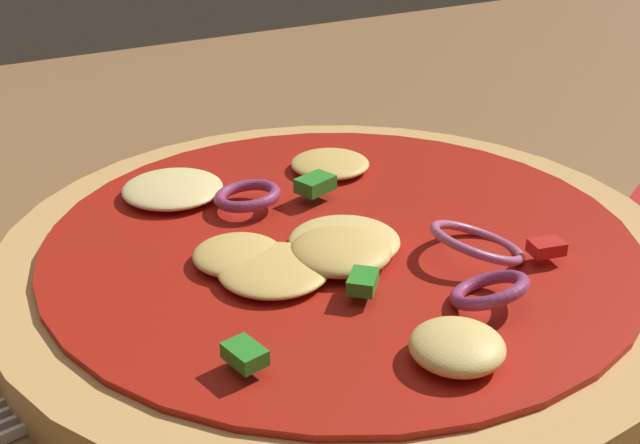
# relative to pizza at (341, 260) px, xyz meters

# --- Properties ---
(dining_table) EXTENTS (1.35, 0.83, 0.04)m
(dining_table) POSITION_rel_pizza_xyz_m (0.01, 0.00, -0.03)
(dining_table) COLOR brown
(dining_table) RESTS_ON ground
(pizza) EXTENTS (0.29, 0.29, 0.04)m
(pizza) POSITION_rel_pizza_xyz_m (0.00, 0.00, 0.00)
(pizza) COLOR tan
(pizza) RESTS_ON dining_table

